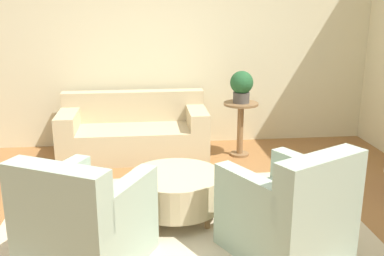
% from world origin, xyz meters
% --- Properties ---
extents(ground_plane, '(16.00, 16.00, 0.00)m').
position_xyz_m(ground_plane, '(0.00, 0.00, 0.00)').
color(ground_plane, '#996638').
extents(wall_back, '(8.87, 0.12, 2.80)m').
position_xyz_m(wall_back, '(0.00, 2.50, 1.40)').
color(wall_back, beige).
rests_on(wall_back, ground_plane).
extents(rug, '(3.30, 2.23, 0.01)m').
position_xyz_m(rug, '(0.00, 0.00, 0.01)').
color(rug, beige).
rests_on(rug, ground_plane).
extents(couch, '(1.88, 0.84, 0.81)m').
position_xyz_m(couch, '(-0.46, 1.95, 0.30)').
color(couch, '#C6B289').
rests_on(couch, ground_plane).
extents(armchair_left, '(1.08, 1.11, 0.92)m').
position_xyz_m(armchair_left, '(-0.79, -0.62, 0.36)').
color(armchair_left, '#9EB29E').
rests_on(armchair_left, rug).
extents(armchair_right, '(1.08, 1.11, 0.92)m').
position_xyz_m(armchair_right, '(0.79, -0.62, 0.36)').
color(armchair_right, '#9EB29E').
rests_on(armchair_right, rug).
extents(ottoman_table, '(0.86, 0.86, 0.43)m').
position_xyz_m(ottoman_table, '(-0.05, 0.12, 0.28)').
color(ottoman_table, '#C6B289').
rests_on(ottoman_table, rug).
extents(side_table, '(0.44, 0.44, 0.71)m').
position_xyz_m(side_table, '(0.92, 1.79, 0.47)').
color(side_table, olive).
rests_on(side_table, ground_plane).
extents(potted_plant_on_side_table, '(0.29, 0.29, 0.41)m').
position_xyz_m(potted_plant_on_side_table, '(0.92, 1.79, 0.94)').
color(potted_plant_on_side_table, '#4C4742').
rests_on(potted_plant_on_side_table, side_table).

